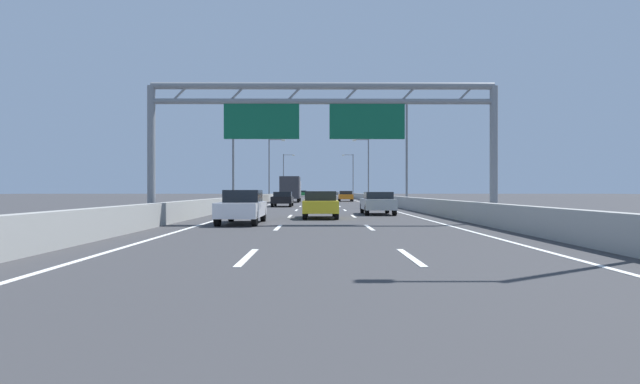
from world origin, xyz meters
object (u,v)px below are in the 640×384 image
object	(u,v)px
streetlamp_right_mid	(404,146)
streetlamp_left_mid	(236,146)
streetlamp_left_distant	(285,173)
box_truck	(291,188)
streetlamp_right_far	(367,165)
streetlamp_right_distant	(352,173)
streetlamp_left_far	(271,165)
green_car	(303,193)
silver_car	(378,203)
orange_car	(346,196)
white_car	(242,207)
yellow_car	(320,204)
sign_gantry	(321,117)
black_car	(283,199)

from	to	relation	value
streetlamp_right_mid	streetlamp_left_mid	bearing A→B (deg)	180.00
streetlamp_left_distant	box_truck	world-z (taller)	streetlamp_left_distant
streetlamp_right_far	streetlamp_right_distant	bearing A→B (deg)	90.00
streetlamp_left_far	green_car	distance (m)	43.16
streetlamp_left_distant	silver_car	distance (m)	83.56
orange_car	box_truck	size ratio (longest dim) A/B	0.53
white_car	yellow_car	world-z (taller)	white_car
streetlamp_left_mid	green_car	world-z (taller)	streetlamp_left_mid
white_car	green_car	distance (m)	99.87
sign_gantry	silver_car	distance (m)	9.88
streetlamp_right_mid	streetlamp_left_distant	bearing A→B (deg)	102.30
sign_gantry	silver_car	size ratio (longest dim) A/B	3.72
streetlamp_left_far	silver_car	xyz separation A→B (m)	(10.92, -48.46, -4.67)
streetlamp_right_far	green_car	world-z (taller)	streetlamp_right_far
sign_gantry	streetlamp_left_distant	size ratio (longest dim) A/B	1.67
sign_gantry	streetlamp_right_distant	xyz separation A→B (m)	(7.56, 90.98, 0.60)
white_car	black_car	distance (m)	24.24
silver_car	green_car	bearing A→B (deg)	94.39
yellow_car	black_car	xyz separation A→B (m)	(-3.33, 19.78, -0.03)
box_truck	streetlamp_right_far	bearing A→B (deg)	53.73
streetlamp_left_far	streetlamp_right_distant	bearing A→B (deg)	66.44
streetlamp_left_far	green_car	world-z (taller)	streetlamp_left_far
green_car	streetlamp_left_distant	bearing A→B (deg)	-114.75
sign_gantry	yellow_car	world-z (taller)	sign_gantry
streetlamp_right_mid	orange_car	size ratio (longest dim) A/B	2.23
yellow_car	black_car	world-z (taller)	yellow_car
streetlamp_left_far	box_truck	bearing A→B (deg)	-75.54
sign_gantry	white_car	xyz separation A→B (m)	(-3.49, -0.41, -4.04)
streetlamp_left_mid	streetlamp_left_distant	size ratio (longest dim) A/B	1.00
white_car	streetlamp_right_far	bearing A→B (deg)	79.06
sign_gantry	streetlamp_right_distant	world-z (taller)	streetlamp_right_distant
streetlamp_left_distant	black_car	bearing A→B (deg)	-86.55
streetlamp_left_mid	yellow_car	distance (m)	20.40
sign_gantry	white_car	distance (m)	5.36
streetlamp_right_distant	orange_car	distance (m)	45.28
streetlamp_right_mid	streetlamp_left_distant	distance (m)	70.11
silver_car	orange_car	size ratio (longest dim) A/B	1.00
black_car	green_car	world-z (taller)	green_car
sign_gantry	streetlamp_right_far	size ratio (longest dim) A/B	1.67
streetlamp_left_distant	sign_gantry	bearing A→B (deg)	-85.37
streetlamp_right_mid	white_car	world-z (taller)	streetlamp_right_mid
streetlamp_left_mid	streetlamp_right_far	distance (m)	37.36
streetlamp_right_distant	green_car	distance (m)	14.66
streetlamp_right_mid	green_car	size ratio (longest dim) A/B	2.08
streetlamp_left_mid	white_car	size ratio (longest dim) A/B	2.12
streetlamp_left_mid	streetlamp_left_far	xyz separation A→B (m)	(0.00, 34.25, 0.00)
silver_car	box_truck	xyz separation A→B (m)	(-7.03, 33.41, 1.01)
streetlamp_right_distant	black_car	size ratio (longest dim) A/B	2.10
yellow_car	orange_car	xyz separation A→B (m)	(3.64, 42.07, -0.01)
streetlamp_right_mid	streetlamp_right_distant	size ratio (longest dim) A/B	1.00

